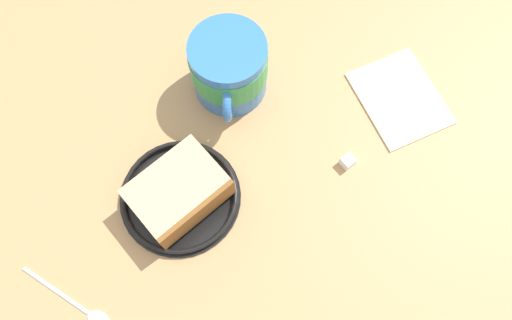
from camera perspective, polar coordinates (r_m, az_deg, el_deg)
name	(u,v)px	position (r cm, az deg, el deg)	size (l,w,h in cm)	color
ground_plane	(258,223)	(63.88, 0.25, -7.18)	(137.92, 137.92, 2.78)	tan
small_plate	(180,196)	(63.28, -8.63, -4.11)	(15.19, 15.19, 1.46)	black
cake_slice	(178,192)	(60.82, -8.81, -3.63)	(9.45, 11.89, 4.72)	brown
tea_mug	(229,67)	(65.12, -3.11, 10.55)	(10.29, 11.06, 9.27)	#3372BF
teaspoon	(83,310)	(63.84, -19.09, -15.82)	(12.83, 3.36, 0.80)	silver
folded_napkin	(400,98)	(70.89, 16.07, 6.84)	(12.65, 10.17, 0.60)	beige
sugar_cube	(348,161)	(65.01, 10.37, -0.17)	(1.54, 1.54, 1.54)	white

